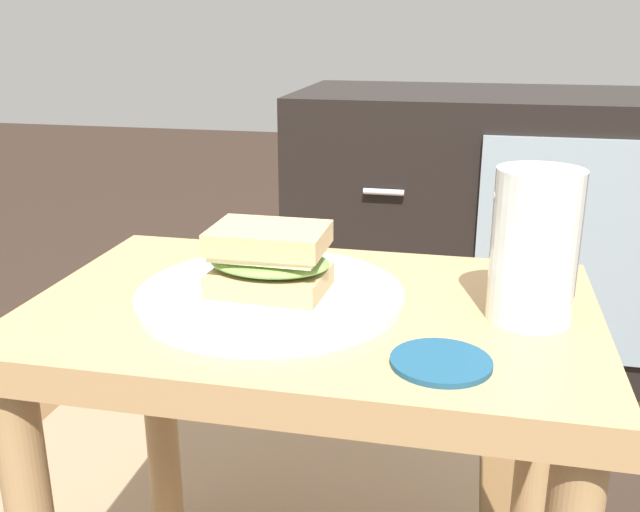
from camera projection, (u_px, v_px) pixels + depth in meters
side_table at (312, 384)px, 0.75m from camera, size 0.56×0.36×0.46m
tv_cabinet at (514, 226)px, 1.60m from camera, size 0.96×0.46×0.58m
area_rug at (244, 455)px, 1.26m from camera, size 0.98×0.78×0.01m
plate at (269, 296)px, 0.72m from camera, size 0.27×0.27×0.01m
sandwich_front at (268, 261)px, 0.71m from camera, size 0.13×0.10×0.07m
beer_glass at (534, 250)px, 0.66m from camera, size 0.08×0.08×0.14m
coaster at (441, 362)px, 0.59m from camera, size 0.08×0.08×0.01m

